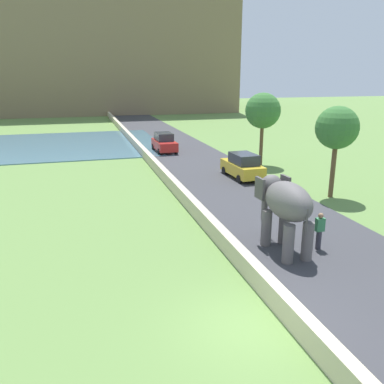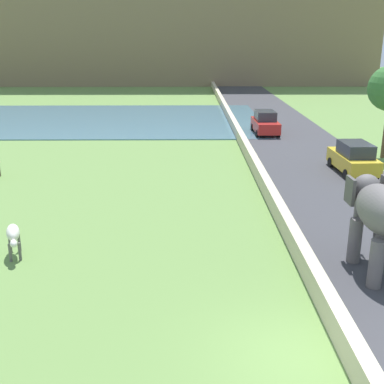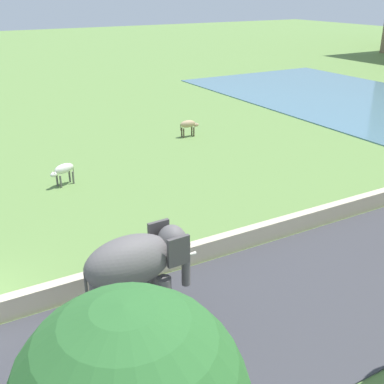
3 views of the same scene
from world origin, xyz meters
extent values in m
plane|color=#608442|center=(0.00, 0.00, 0.00)|extent=(220.00, 220.00, 0.00)
cube|color=#38383D|center=(5.00, 20.00, 0.03)|extent=(7.00, 120.00, 0.06)
cube|color=beige|center=(1.20, 18.00, 0.38)|extent=(0.40, 110.00, 0.77)
cube|color=#7F6B4C|center=(-6.00, 77.92, 13.48)|extent=(64.00, 28.00, 26.96)
ellipsoid|color=#605B5B|center=(3.42, 4.28, 2.24)|extent=(1.49, 2.75, 1.50)
cylinder|color=#605B5B|center=(2.97, 5.14, 0.80)|extent=(0.44, 0.44, 1.60)
cylinder|color=#605B5B|center=(3.81, 5.17, 0.80)|extent=(0.44, 0.44, 1.60)
cylinder|color=#605B5B|center=(3.04, 3.39, 0.80)|extent=(0.44, 0.44, 1.60)
cylinder|color=#605B5B|center=(3.88, 3.42, 0.80)|extent=(0.44, 0.44, 1.60)
ellipsoid|color=#605B5B|center=(3.38, 5.70, 2.42)|extent=(1.03, 0.93, 1.10)
cube|color=#484444|center=(2.78, 5.54, 2.46)|extent=(0.14, 0.70, 0.90)
cube|color=#484444|center=(3.98, 5.58, 2.46)|extent=(0.14, 0.70, 0.90)
cylinder|color=#605B5B|center=(3.36, 6.17, 1.54)|extent=(0.28, 0.28, 1.50)
cone|color=silver|center=(3.14, 6.10, 1.99)|extent=(0.14, 0.56, 0.17)
cone|color=silver|center=(3.58, 6.11, 1.99)|extent=(0.14, 0.56, 0.17)
cylinder|color=#484444|center=(3.47, 2.96, 1.89)|extent=(0.08, 0.08, 0.90)
cylinder|color=#33333D|center=(4.89, 4.18, 0.42)|extent=(0.22, 0.22, 0.85)
cube|color=#388451|center=(4.89, 4.18, 1.13)|extent=(0.36, 0.22, 0.56)
sphere|color=#997051|center=(4.89, 4.18, 1.52)|extent=(0.22, 0.22, 0.22)
cube|color=red|center=(3.42, 27.55, 0.70)|extent=(1.77, 4.03, 0.80)
cube|color=#2D333D|center=(3.42, 27.75, 1.45)|extent=(1.48, 2.22, 0.70)
cylinder|color=black|center=(4.25, 26.26, 0.30)|extent=(0.19, 0.60, 0.60)
cylinder|color=black|center=(2.64, 26.24, 0.30)|extent=(0.19, 0.60, 0.60)
cylinder|color=black|center=(4.21, 28.86, 0.30)|extent=(0.19, 0.60, 0.60)
cylinder|color=black|center=(2.60, 28.84, 0.30)|extent=(0.19, 0.60, 0.60)
cube|color=gold|center=(6.58, 16.28, 0.70)|extent=(1.85, 4.06, 0.80)
cube|color=#2D333D|center=(6.58, 16.08, 1.45)|extent=(1.53, 2.25, 0.70)
cylinder|color=black|center=(5.72, 17.55, 0.30)|extent=(0.20, 0.61, 0.60)
cylinder|color=black|center=(7.33, 17.61, 0.30)|extent=(0.20, 0.61, 0.60)
cylinder|color=black|center=(5.82, 14.95, 0.30)|extent=(0.20, 0.61, 0.60)
cylinder|color=black|center=(7.43, 15.01, 0.30)|extent=(0.20, 0.61, 0.60)
cylinder|color=brown|center=(9.71, 19.93, 1.68)|extent=(0.28, 0.28, 3.36)
sphere|color=#387033|center=(9.71, 19.93, 4.33)|extent=(2.77, 2.77, 2.77)
cylinder|color=brown|center=(9.90, 10.64, 1.63)|extent=(0.28, 0.28, 3.27)
sphere|color=#387033|center=(9.90, 10.64, 4.13)|extent=(2.45, 2.45, 2.45)
camera|label=1|loc=(-4.37, -9.15, 7.01)|focal=37.55mm
camera|label=2|loc=(-2.65, -9.75, 7.40)|focal=45.31mm
camera|label=3|loc=(14.60, -0.09, 9.43)|focal=45.11mm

